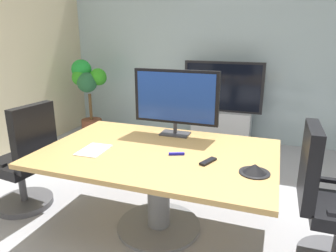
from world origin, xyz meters
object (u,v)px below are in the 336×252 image
(office_chair_right, at_px, (329,210))
(wall_display_unit, at_px, (222,118))
(office_chair_left, at_px, (26,166))
(tv_monitor, at_px, (176,99))
(conference_table, at_px, (158,170))
(conference_phone, at_px, (255,169))
(remote_control, at_px, (208,161))
(potted_plant, at_px, (89,87))

(office_chair_right, height_order, wall_display_unit, wall_display_unit)
(office_chair_left, relative_size, tv_monitor, 1.30)
(conference_table, relative_size, office_chair_left, 1.80)
(conference_table, relative_size, tv_monitor, 2.34)
(office_chair_left, distance_m, conference_phone, 2.19)
(conference_table, xyz_separation_m, conference_phone, (0.81, -0.18, 0.21))
(conference_table, distance_m, remote_control, 0.50)
(remote_control, bearing_deg, tv_monitor, 150.96)
(wall_display_unit, distance_m, remote_control, 2.54)
(wall_display_unit, relative_size, conference_phone, 5.95)
(conference_table, distance_m, office_chair_right, 1.36)
(office_chair_right, distance_m, conference_phone, 0.66)
(office_chair_right, xyz_separation_m, wall_display_unit, (-1.23, 2.39, -0.01))
(wall_display_unit, height_order, conference_phone, wall_display_unit)
(conference_table, xyz_separation_m, remote_control, (0.46, -0.10, 0.19))
(conference_table, distance_m, potted_plant, 2.91)
(office_chair_left, distance_m, office_chair_right, 2.72)
(tv_monitor, xyz_separation_m, remote_control, (0.46, -0.57, -0.35))
(office_chair_left, relative_size, wall_display_unit, 0.83)
(office_chair_left, bearing_deg, tv_monitor, 120.33)
(wall_display_unit, bearing_deg, conference_table, -93.03)
(conference_table, distance_m, office_chair_left, 1.37)
(office_chair_right, height_order, remote_control, office_chair_right)
(office_chair_left, xyz_separation_m, tv_monitor, (1.35, 0.60, 0.65))
(potted_plant, height_order, conference_phone, potted_plant)
(remote_control, bearing_deg, office_chair_right, 29.23)
(potted_plant, distance_m, conference_phone, 3.62)
(wall_display_unit, xyz_separation_m, potted_plant, (-2.17, -0.34, 0.41))
(conference_table, xyz_separation_m, office_chair_left, (-1.36, -0.12, -0.12))
(office_chair_right, xyz_separation_m, remote_control, (-0.90, -0.11, 0.30))
(office_chair_right, bearing_deg, tv_monitor, 70.31)
(conference_phone, distance_m, remote_control, 0.36)
(office_chair_right, relative_size, tv_monitor, 1.30)
(office_chair_left, height_order, wall_display_unit, wall_display_unit)
(tv_monitor, height_order, wall_display_unit, tv_monitor)
(conference_table, bearing_deg, remote_control, -12.28)
(conference_table, height_order, office_chair_right, office_chair_right)
(conference_table, xyz_separation_m, office_chair_right, (1.36, 0.01, -0.12))
(office_chair_left, bearing_deg, potted_plant, -156.01)
(conference_table, height_order, office_chair_left, office_chair_left)
(office_chair_left, height_order, tv_monitor, tv_monitor)
(tv_monitor, height_order, potted_plant, tv_monitor)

